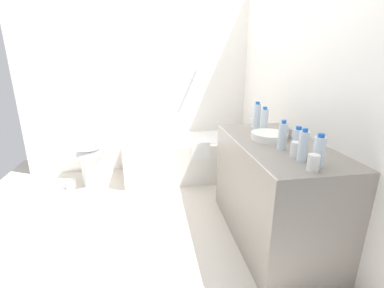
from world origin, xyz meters
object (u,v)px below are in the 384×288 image
bathtub (188,156)px  sink_basin (269,136)px  toilet (91,152)px  water_bottle_0 (297,140)px  water_bottle_1 (319,151)px  drinking_glass_2 (296,149)px  drinking_glass_1 (313,163)px  sink_faucet (289,134)px  water_bottle_3 (264,121)px  toilet_paper_roll (71,184)px  water_bottle_2 (257,117)px  water_bottle_5 (282,136)px  drinking_glass_0 (254,123)px  water_bottle_4 (303,146)px

bathtub → sink_basin: bathtub is taller
toilet → water_bottle_0: size_ratio=4.09×
water_bottle_1 → drinking_glass_2: bearing=103.1°
drinking_glass_1 → drinking_glass_2: (0.03, 0.24, -0.00)m
toilet → water_bottle_1: 2.56m
sink_basin → water_bottle_1: (0.05, -0.57, 0.07)m
sink_faucet → water_bottle_3: water_bottle_3 is taller
water_bottle_1 → toilet_paper_roll: water_bottle_1 is taller
water_bottle_0 → drinking_glass_2: (-0.05, -0.08, -0.03)m
toilet_paper_roll → sink_basin: bearing=-30.2°
water_bottle_2 → water_bottle_5: 0.54m
sink_basin → water_bottle_3: (0.04, 0.19, 0.08)m
drinking_glass_0 → toilet_paper_roll: drinking_glass_0 is taller
water_bottle_1 → water_bottle_5: bearing=101.1°
water_bottle_3 → drinking_glass_0: 0.23m
sink_basin → water_bottle_5: size_ratio=1.33×
drinking_glass_1 → toilet_paper_roll: drinking_glass_1 is taller
water_bottle_1 → water_bottle_0: bearing=87.5°
sink_basin → water_bottle_0: bearing=-77.7°
sink_faucet → water_bottle_0: bearing=-109.1°
water_bottle_1 → toilet: bearing=133.3°
water_bottle_0 → bathtub: bearing=108.8°
water_bottle_1 → bathtub: bearing=105.9°
sink_faucet → drinking_glass_2: (-0.16, -0.39, 0.01)m
toilet → water_bottle_2: (1.67, -0.95, 0.57)m
water_bottle_1 → drinking_glass_0: (-0.02, 0.98, -0.05)m
sink_basin → drinking_glass_2: bearing=-88.1°
bathtub → drinking_glass_0: (0.51, -0.86, 0.62)m
sink_basin → drinking_glass_2: size_ratio=2.86×
bathtub → toilet: bathtub is taller
water_bottle_4 → drinking_glass_0: size_ratio=2.60×
sink_basin → water_bottle_1: bearing=-84.5°
toilet → sink_basin: 2.13m
toilet → water_bottle_4: water_bottle_4 is taller
drinking_glass_2 → drinking_glass_0: bearing=88.1°
water_bottle_1 → water_bottle_5: water_bottle_5 is taller
toilet → water_bottle_2: water_bottle_2 is taller
drinking_glass_2 → toilet: bearing=135.5°
water_bottle_2 → drinking_glass_2: 0.69m
water_bottle_2 → drinking_glass_2: bearing=-89.7°
bathtub → toilet: 1.20m
water_bottle_3 → toilet_paper_roll: bearing=154.8°
bathtub → water_bottle_0: 1.79m
bathtub → drinking_glass_0: 1.17m
bathtub → water_bottle_1: (0.53, -1.84, 0.67)m
water_bottle_3 → drinking_glass_1: 0.83m
drinking_glass_1 → toilet_paper_roll: 2.68m
toilet → water_bottle_0: 2.39m
drinking_glass_2 → water_bottle_0: bearing=57.7°
water_bottle_2 → water_bottle_4: size_ratio=1.21×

